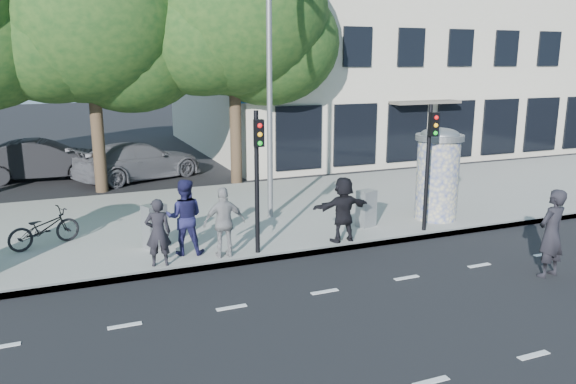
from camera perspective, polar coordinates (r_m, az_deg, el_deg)
name	(u,v)px	position (r m, az deg, el deg)	size (l,w,h in m)	color
ground	(358,320)	(10.66, 7.14, -12.79)	(120.00, 120.00, 0.00)	black
sidewalk	(237,215)	(17.13, -5.25, -2.35)	(40.00, 8.00, 0.15)	gray
curb	(285,256)	(13.58, -0.26, -6.50)	(40.00, 0.10, 0.16)	slate
lane_dash_near	(431,382)	(9.05, 14.34, -18.17)	(32.00, 0.12, 0.01)	silver
lane_dash_far	(325,292)	(11.78, 3.75, -10.08)	(32.00, 0.12, 0.01)	silver
ad_column_right	(438,172)	(16.69, 14.97, 2.00)	(1.36, 1.36, 2.65)	beige
traffic_pole_near	(257,168)	(13.02, -3.12, 2.47)	(0.22, 0.31, 3.40)	black
traffic_pole_far	(429,155)	(15.27, 14.17, 3.68)	(0.22, 0.31, 3.40)	black
street_lamp	(270,55)	(15.95, -1.83, 13.71)	(0.25, 0.93, 8.00)	slate
tree_near_left	(89,18)	(21.08, -19.59, 16.32)	(6.80, 6.80, 8.97)	#38281C
tree_center	(233,14)	(21.60, -5.59, 17.55)	(7.00, 7.00, 9.30)	#38281C
building	(373,36)	(32.93, 8.65, 15.40)	(20.30, 15.85, 12.00)	beige
ped_b	(158,232)	(12.84, -13.06, -4.02)	(0.57, 0.37, 1.55)	black
ped_c	(185,217)	(13.46, -10.47, -2.51)	(0.88, 0.69, 1.81)	#1B1B43
ped_e	(224,222)	(13.13, -6.48, -3.09)	(0.98, 0.56, 1.67)	gray
ped_f	(343,209)	(14.26, 5.63, -1.75)	(1.56, 0.56, 1.68)	black
man_road	(551,233)	(13.53, 25.19, -3.82)	(0.72, 0.47, 1.97)	black
bicycle	(44,228)	(15.14, -23.55, -3.39)	(1.77, 0.62, 0.93)	black
cabinet_left	(155,226)	(14.16, -13.37, -3.40)	(0.52, 0.38, 1.09)	gray
cabinet_right	(366,208)	(15.70, 7.95, -1.66)	(0.49, 0.35, 1.02)	gray
car_mid	(43,160)	(24.41, -23.65, 3.01)	(4.84, 1.69, 1.60)	black
car_right	(139,161)	(23.20, -14.91, 3.07)	(5.16, 2.10, 1.50)	#585960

